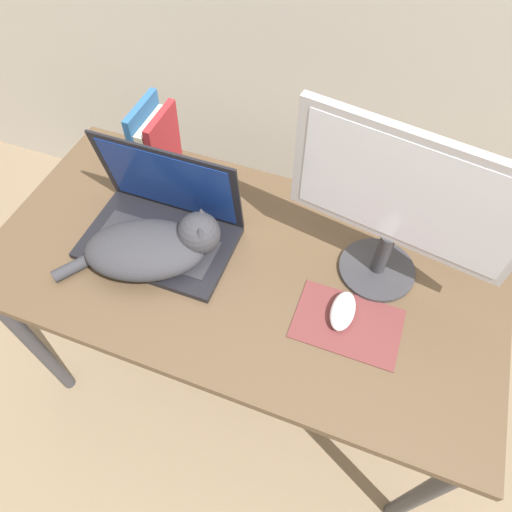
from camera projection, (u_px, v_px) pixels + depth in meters
name	position (u px, v px, depth m)	size (l,w,h in m)	color
ground_plane	(212.00, 456.00, 1.62)	(12.00, 12.00, 0.00)	#847056
desk	(243.00, 279.00, 1.27)	(1.35, 0.68, 0.74)	brown
laptop	(162.00, 224.00, 1.21)	(0.40, 0.25, 0.26)	black
cat	(155.00, 247.00, 1.16)	(0.39, 0.29, 0.14)	#333338
external_monitor	(401.00, 205.00, 0.98)	(0.51, 0.20, 0.44)	#333338
mousepad	(347.00, 323.00, 1.10)	(0.25, 0.17, 0.00)	brown
computer_mouse	(343.00, 311.00, 1.10)	(0.06, 0.11, 0.03)	silver
book_row	(156.00, 144.00, 1.31)	(0.08, 0.16, 0.24)	#285B93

